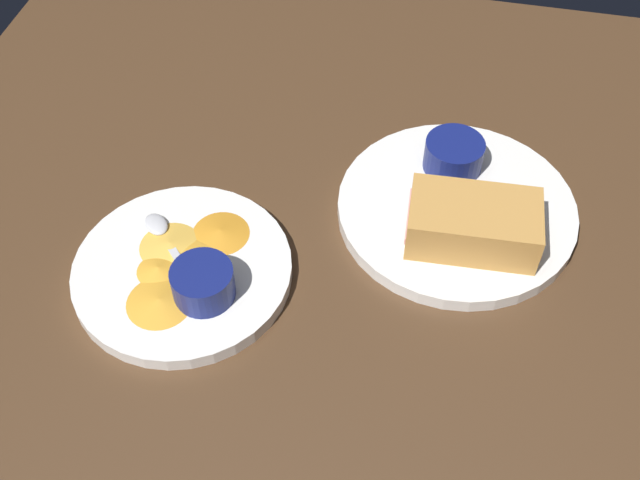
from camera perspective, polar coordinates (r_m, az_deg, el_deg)
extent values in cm
cube|color=#4C331E|center=(77.62, 2.76, -4.97)|extent=(110.00, 110.00, 3.00)
cylinder|color=white|center=(83.92, 10.05, 2.24)|extent=(25.48, 25.48, 1.60)
cube|color=#C68C42|center=(78.58, 11.29, 1.20)|extent=(13.37, 8.25, 4.80)
cube|color=#DB938E|center=(78.58, 11.29, 1.20)|extent=(13.60, 7.66, 0.80)
cylinder|color=navy|center=(86.03, 9.87, 6.23)|extent=(6.48, 6.48, 3.52)
cylinder|color=black|center=(85.11, 9.99, 6.88)|extent=(5.31, 5.31, 0.60)
cube|color=silver|center=(80.52, 8.43, 1.00)|extent=(1.31, 5.55, 0.40)
ellipsoid|color=silver|center=(84.14, 9.23, 3.77)|extent=(2.49, 3.39, 0.80)
cylinder|color=white|center=(78.55, -10.12, -2.25)|extent=(21.98, 21.98, 1.60)
cylinder|color=navy|center=(74.13, -8.66, -3.16)|extent=(6.05, 6.05, 3.42)
cylinder|color=olive|center=(73.09, -8.78, -2.55)|extent=(4.96, 4.96, 0.60)
cube|color=silver|center=(78.06, -10.40, -1.51)|extent=(4.40, 4.51, 0.40)
ellipsoid|color=silver|center=(81.43, -12.04, 1.14)|extent=(3.81, 3.83, 0.80)
cone|color=gold|center=(79.51, -11.05, -0.31)|extent=(8.96, 8.96, 0.60)
cone|color=orange|center=(79.78, -7.37, 0.61)|extent=(8.16, 8.16, 0.60)
cone|color=gold|center=(75.39, -11.81, -4.42)|extent=(9.16, 9.16, 0.60)
cone|color=gold|center=(77.76, -11.91, -2.10)|extent=(5.76, 5.76, 0.60)
cone|color=gold|center=(78.04, -9.17, -1.21)|extent=(8.27, 8.27, 0.60)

